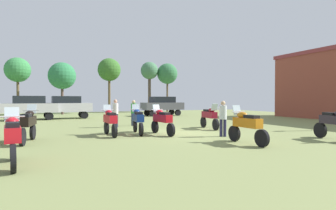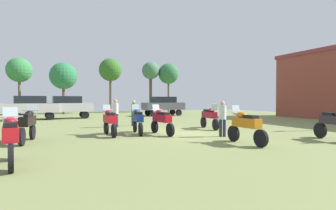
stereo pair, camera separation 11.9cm
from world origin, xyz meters
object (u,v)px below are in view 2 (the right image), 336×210
motorcycle_4 (335,123)px  motorcycle_9 (246,125)px  motorcycle_2 (110,121)px  car_3 (163,105)px  car_1 (30,106)px  person_3 (116,111)px  tree_5 (151,72)px  motorcycle_1 (162,120)px  tree_4 (63,76)px  motorcycle_5 (137,119)px  car_2 (67,106)px  motorcycle_7 (209,116)px  person_1 (134,111)px  tree_6 (110,70)px  tree_3 (19,70)px  motorcycle_8 (11,137)px  motorcycle_6 (28,124)px  person_2 (222,116)px  tree_7 (168,74)px

motorcycle_4 → motorcycle_9: (-3.98, 0.71, -0.02)m
motorcycle_2 → car_3: bearing=55.9°
car_3 → car_1: bearing=92.3°
person_3 → tree_5: tree_5 is taller
motorcycle_1 → tree_4: tree_4 is taller
motorcycle_5 → car_2: bearing=108.6°
motorcycle_7 → car_1: bearing=-42.9°
motorcycle_9 → person_1: 8.89m
motorcycle_1 → car_1: (-6.64, 12.88, 0.46)m
tree_6 → motorcycle_7: bearing=-85.4°
motorcycle_7 → car_2: (-7.23, 12.19, 0.44)m
motorcycle_4 → car_3: bearing=-79.1°
person_1 → motorcycle_1: bearing=-71.0°
motorcycle_7 → motorcycle_9: (-1.54, -5.12, -0.00)m
motorcycle_7 → tree_5: 22.37m
motorcycle_1 → car_1: car_1 is taller
person_1 → motorcycle_5: bearing=-84.8°
tree_3 → tree_4: tree_3 is taller
motorcycle_8 → tree_4: bearing=77.9°
motorcycle_8 → car_3: size_ratio=0.48×
motorcycle_2 → tree_3: size_ratio=0.33×
motorcycle_7 → car_1: car_1 is taller
motorcycle_6 → motorcycle_9: (7.72, -3.69, -0.02)m
tree_6 → person_2: bearing=-88.8°
tree_4 → tree_6: bearing=11.6°
motorcycle_2 → person_1: bearing=57.8°
motorcycle_6 → person_2: size_ratio=1.41×
car_2 → person_1: 9.41m
motorcycle_7 → motorcycle_9: size_ratio=1.04×
tree_4 → tree_7: size_ratio=0.89×
car_1 → car_3: 12.48m
tree_6 → tree_3: bearing=178.8°
motorcycle_1 → motorcycle_7: size_ratio=0.98×
tree_6 → motorcycle_8: bearing=-106.1°
motorcycle_5 → tree_4: tree_4 is taller
person_3 → tree_4: tree_4 is taller
motorcycle_1 → tree_5: 24.41m
motorcycle_6 → car_3: car_3 is taller
car_1 → tree_5: tree_5 is taller
motorcycle_4 → motorcycle_5: motorcycle_4 is taller
car_2 → motorcycle_9: bearing=-165.2°
person_2 → person_3: bearing=-27.1°
motorcycle_2 → motorcycle_5: motorcycle_5 is taller
motorcycle_5 → tree_3: 23.39m
motorcycle_4 → car_2: 20.46m
car_2 → tree_5: size_ratio=0.64×
motorcycle_9 → tree_7: 27.89m
motorcycle_9 → tree_5: bearing=76.8°
motorcycle_7 → person_3: bearing=-25.6°
motorcycle_7 → tree_4: bearing=-63.8°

